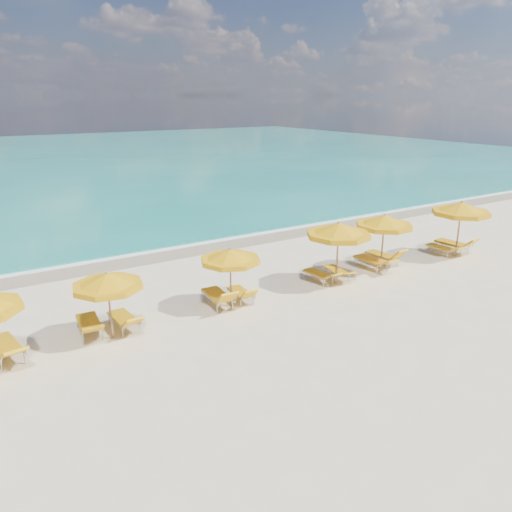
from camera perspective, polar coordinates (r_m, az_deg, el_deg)
ground_plane at (r=18.48m, az=2.49°, el=-4.75°), size 120.00×120.00×0.00m
ocean at (r=63.16m, az=-23.48°, el=9.96°), size 120.00×80.00×0.30m
wet_sand_band at (r=24.56m, az=-7.36°, el=0.91°), size 120.00×2.60×0.01m
foam_line at (r=25.26m, az=-8.13°, el=1.35°), size 120.00×1.20×0.03m
whitecap_near at (r=32.02m, az=-24.66°, el=3.40°), size 14.00×0.36×0.05m
whitecap_far at (r=42.54m, az=-7.12°, el=8.12°), size 18.00×0.30×0.05m
umbrella_2 at (r=15.44m, az=-16.63°, el=-2.83°), size 2.49×2.49×2.16m
umbrella_3 at (r=17.16m, az=-2.96°, el=-0.04°), size 2.13×2.13×2.15m
umbrella_4 at (r=19.40m, az=9.41°, el=2.87°), size 2.85×2.85×2.54m
umbrella_5 at (r=21.55m, az=14.45°, el=3.79°), size 3.02×3.02×2.43m
umbrella_6 at (r=24.41m, az=22.40°, el=4.99°), size 3.31×3.31×2.61m
lounger_1_right at (r=15.92m, az=-26.66°, el=-9.70°), size 0.97×2.13×0.81m
lounger_2_left at (r=16.46m, az=-18.49°, el=-7.79°), size 0.83×1.98×0.80m
lounger_2_right at (r=16.54m, az=-14.84°, el=-7.36°), size 0.70×1.82×0.78m
lounger_3_left at (r=17.69m, az=-4.38°, el=-5.00°), size 0.79×1.96×0.92m
lounger_3_right at (r=18.09m, az=-1.75°, el=-4.57°), size 0.67×1.63×0.76m
lounger_4_left at (r=20.05m, az=7.19°, el=-2.41°), size 0.72×1.75×0.65m
lounger_4_right at (r=20.53m, az=9.15°, el=-2.01°), size 0.85×1.79×0.62m
lounger_5_left at (r=21.92m, az=13.05°, el=-0.86°), size 0.72×2.05×0.76m
lounger_5_right at (r=22.70m, az=14.28°, el=-0.30°), size 0.80×1.91×0.93m
lounger_6_left at (r=24.88m, az=20.40°, el=0.61°), size 0.70×1.76×0.62m
lounger_6_right at (r=25.50m, az=21.55°, el=1.00°), size 0.83×2.04×0.91m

